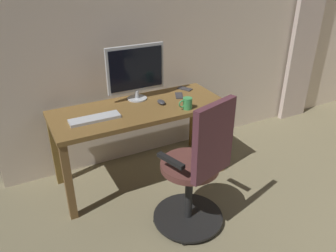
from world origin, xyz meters
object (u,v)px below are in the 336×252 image
(office_chair, at_px, (197,172))
(computer_keyboard, at_px, (95,119))
(cell_phone_face_up, at_px, (179,96))
(cell_phone_by_monitor, at_px, (185,89))
(computer_monitor, at_px, (136,70))
(desk, at_px, (140,117))
(mug_coffee, at_px, (187,103))
(computer_mouse, at_px, (161,102))

(office_chair, distance_m, computer_keyboard, 0.93)
(office_chair, relative_size, cell_phone_face_up, 7.63)
(office_chair, height_order, cell_phone_by_monitor, office_chair)
(computer_keyboard, bearing_deg, computer_monitor, -152.02)
(desk, distance_m, mug_coffee, 0.44)
(desk, relative_size, computer_keyboard, 3.74)
(desk, height_order, computer_keyboard, computer_keyboard)
(computer_monitor, relative_size, cell_phone_face_up, 3.76)
(desk, relative_size, computer_monitor, 2.84)
(cell_phone_face_up, bearing_deg, desk, 33.62)
(desk, relative_size, cell_phone_by_monitor, 10.68)
(cell_phone_by_monitor, bearing_deg, desk, -8.91)
(cell_phone_face_up, height_order, mug_coffee, mug_coffee)
(cell_phone_face_up, xyz_separation_m, mug_coffee, (0.08, 0.29, 0.05))
(desk, bearing_deg, computer_mouse, 175.01)
(cell_phone_by_monitor, xyz_separation_m, mug_coffee, (0.22, 0.42, 0.05))
(desk, height_order, mug_coffee, mug_coffee)
(computer_mouse, bearing_deg, mug_coffee, 127.42)
(cell_phone_face_up, xyz_separation_m, cell_phone_by_monitor, (-0.14, -0.13, 0.00))
(computer_monitor, relative_size, computer_mouse, 5.41)
(office_chair, relative_size, computer_mouse, 10.99)
(computer_monitor, xyz_separation_m, computer_mouse, (-0.15, 0.21, -0.26))
(office_chair, relative_size, mug_coffee, 8.66)
(desk, distance_m, computer_monitor, 0.42)
(computer_monitor, bearing_deg, office_chair, 92.73)
(computer_mouse, bearing_deg, computer_keyboard, 4.17)
(computer_keyboard, bearing_deg, cell_phone_face_up, -171.11)
(computer_mouse, height_order, cell_phone_face_up, computer_mouse)
(cell_phone_face_up, bearing_deg, cell_phone_by_monitor, -112.30)
(office_chair, relative_size, cell_phone_by_monitor, 7.63)
(desk, bearing_deg, mug_coffee, 148.66)
(office_chair, height_order, computer_mouse, office_chair)
(computer_keyboard, relative_size, cell_phone_by_monitor, 2.86)
(computer_mouse, bearing_deg, computer_monitor, -54.62)
(computer_monitor, height_order, computer_keyboard, computer_monitor)
(desk, relative_size, office_chair, 1.40)
(office_chair, xyz_separation_m, mug_coffee, (-0.25, -0.58, 0.27))
(cell_phone_by_monitor, bearing_deg, mug_coffee, 34.08)
(desk, bearing_deg, office_chair, 97.36)
(computer_monitor, height_order, mug_coffee, computer_monitor)
(office_chair, bearing_deg, computer_mouse, 65.86)
(computer_keyboard, xyz_separation_m, mug_coffee, (-0.77, 0.15, 0.04))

